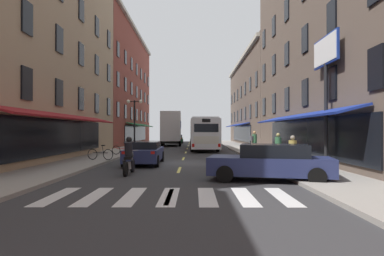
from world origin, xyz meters
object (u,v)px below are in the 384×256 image
at_px(bicycle_near, 100,154).
at_px(pedestrian_mid, 278,147).
at_px(sedan_near, 144,152).
at_px(motorcycle_rider, 129,158).
at_px(billboard_sign, 326,68).
at_px(pedestrian_near, 254,142).
at_px(transit_bus, 203,133).
at_px(sedan_mid, 177,139).
at_px(bicycle_mid, 123,150).
at_px(street_lamp_twin, 134,122).
at_px(sedan_far, 271,162).
at_px(box_truck, 171,129).
at_px(pedestrian_far, 293,152).

relative_size(bicycle_near, pedestrian_mid, 1.02).
bearing_deg(pedestrian_mid, sedan_near, -28.03).
relative_size(motorcycle_rider, bicycle_near, 1.23).
relative_size(billboard_sign, pedestrian_near, 3.58).
bearing_deg(bicycle_near, billboard_sign, -19.79).
bearing_deg(pedestrian_near, pedestrian_mid, -16.44).
bearing_deg(transit_bus, sedan_mid, 101.74).
xyz_separation_m(billboard_sign, pedestrian_mid, (-1.51, 3.04, -3.93)).
height_order(motorcycle_rider, bicycle_mid, motorcycle_rider).
height_order(sedan_near, sedan_mid, sedan_mid).
relative_size(motorcycle_rider, street_lamp_twin, 0.45).
relative_size(billboard_sign, sedan_near, 1.33).
xyz_separation_m(sedan_near, street_lamp_twin, (-2.51, 10.68, 2.01)).
height_order(transit_bus, sedan_far, transit_bus).
bearing_deg(box_truck, sedan_near, -89.89).
bearing_deg(street_lamp_twin, pedestrian_mid, -46.39).
xyz_separation_m(bicycle_mid, pedestrian_near, (9.96, 0.48, 0.58)).
bearing_deg(street_lamp_twin, sedan_far, -63.81).
xyz_separation_m(billboard_sign, transit_bus, (-5.38, 17.77, -3.27)).
distance_m(transit_bus, bicycle_near, 15.05).
relative_size(billboard_sign, motorcycle_rider, 3.05).
height_order(pedestrian_far, street_lamp_twin, street_lamp_twin).
relative_size(pedestrian_mid, pedestrian_far, 1.05).
relative_size(box_truck, pedestrian_far, 4.65).
bearing_deg(bicycle_mid, billboard_sign, -37.26).
distance_m(sedan_near, motorcycle_rider, 4.37).
relative_size(box_truck, street_lamp_twin, 1.59).
bearing_deg(pedestrian_near, sedan_far, -25.89).
distance_m(pedestrian_near, pedestrian_far, 10.30).
relative_size(pedestrian_near, street_lamp_twin, 0.39).
relative_size(bicycle_near, street_lamp_twin, 0.37).
height_order(sedan_near, motorcycle_rider, motorcycle_rider).
xyz_separation_m(sedan_mid, sedan_far, (5.61, -38.32, 0.03)).
distance_m(bicycle_near, pedestrian_mid, 10.65).
xyz_separation_m(sedan_near, pedestrian_near, (7.45, 6.34, 0.39)).
bearing_deg(sedan_mid, sedan_near, -90.29).
relative_size(bicycle_mid, street_lamp_twin, 0.37).
bearing_deg(sedan_near, street_lamp_twin, 103.25).
distance_m(box_truck, pedestrian_far, 27.89).
bearing_deg(pedestrian_near, bicycle_near, -82.39).
bearing_deg(pedestrian_mid, transit_bus, -103.39).
height_order(billboard_sign, motorcycle_rider, billboard_sign).
xyz_separation_m(sedan_far, motorcycle_rider, (-5.79, 1.80, -0.00)).
bearing_deg(billboard_sign, transit_bus, 106.84).
relative_size(box_truck, bicycle_near, 4.34).
distance_m(sedan_near, bicycle_mid, 6.37).
height_order(transit_bus, pedestrian_mid, transit_bus).
height_order(billboard_sign, sedan_near, billboard_sign).
bearing_deg(sedan_near, pedestrian_near, 40.39).
distance_m(sedan_far, pedestrian_far, 2.69).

